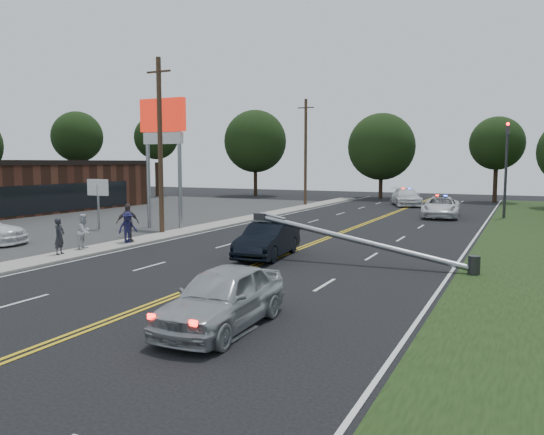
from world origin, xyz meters
The scene contains 23 objects.
ground centered at (0.00, 0.00, 0.00)m, with size 120.00×120.00×0.00m, color black.
parking_lot centered at (-20.00, 10.00, 0.01)m, with size 25.00×60.00×0.01m, color #2D2D2D.
sidewalk centered at (-8.40, 10.00, 0.06)m, with size 1.80×70.00×0.12m, color gray.
centerline_yellow centered at (0.00, 10.00, 0.01)m, with size 0.36×80.00×0.00m, color gold.
pylon_sign centered at (-10.50, 14.00, 6.00)m, with size 3.20×0.35×8.00m.
small_sign centered at (-14.00, 12.00, 2.33)m, with size 1.60×0.14×3.10m.
traffic_signal centered at (8.30, 30.00, 4.21)m, with size 0.28×0.41×7.05m.
fallen_streetlight centered at (4.19, 8.00, 0.92)m, with size 9.36×0.44×1.91m.
utility_pole_mid centered at (-9.20, 12.00, 5.08)m, with size 1.60×0.28×10.00m.
utility_pole_far centered at (-9.20, 34.00, 5.08)m, with size 1.60×0.28×10.00m.
tree_3 centered at (-35.76, 31.72, 6.93)m, with size 5.61×5.61×9.76m.
tree_4 centered at (-30.57, 39.08, 7.04)m, with size 5.23×5.23×9.68m.
tree_5 centered at (-20.24, 44.98, 6.64)m, with size 7.55×7.55×10.42m.
tree_6 centered at (-5.22, 46.90, 5.85)m, with size 7.52×7.52×9.62m.
tree_7 centered at (6.79, 46.54, 6.04)m, with size 5.45×5.45×8.78m.
crashed_sedan centered at (-0.38, 7.90, 0.76)m, with size 1.61×4.61×1.52m, color black.
waiting_sedan centered at (2.98, -1.49, 0.78)m, with size 1.84×4.57×1.56m, color #A7AAAF.
emergency_a centered at (3.99, 28.58, 0.78)m, with size 2.57×5.58×1.55m, color white.
emergency_b centered at (-0.59, 38.34, 0.82)m, with size 2.30×5.66×1.64m, color silver.
bystander_a centered at (-8.60, 3.99, 0.92)m, with size 0.58×0.38×1.60m, color #23242B.
bystander_b centered at (-8.77, 5.61, 0.94)m, with size 0.79×0.62×1.63m, color silver.
bystander_c centered at (-8.17, 7.91, 0.90)m, with size 1.01×0.58×1.56m, color #19193F.
bystander_d centered at (-8.42, 8.19, 1.09)m, with size 1.14×0.48×1.95m, color #554644.
Camera 1 is at (9.72, -12.64, 4.15)m, focal length 35.00 mm.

